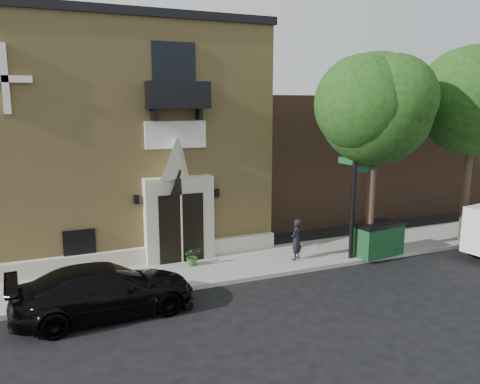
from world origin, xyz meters
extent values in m
plane|color=black|center=(0.00, 0.00, 0.00)|extent=(120.00, 120.00, 0.00)
cube|color=gray|center=(1.00, 1.50, 0.07)|extent=(42.00, 3.00, 0.15)
cube|color=tan|center=(-3.00, 8.00, 4.50)|extent=(12.00, 10.00, 9.00)
cube|color=black|center=(-3.00, 8.00, 9.15)|extent=(12.20, 10.20, 0.30)
cube|color=beige|center=(-3.00, 2.88, 0.45)|extent=(12.00, 0.30, 0.60)
cube|color=beige|center=(-1.00, 2.75, 1.75)|extent=(2.60, 0.55, 3.20)
pyramid|color=beige|center=(-1.00, 2.75, 4.10)|extent=(2.60, 0.55, 1.50)
cube|color=black|center=(-1.00, 2.46, 1.45)|extent=(1.70, 0.06, 2.60)
cube|color=beige|center=(-1.00, 2.42, 1.45)|extent=(0.06, 0.04, 2.60)
cube|color=white|center=(-1.00, 2.94, 4.90)|extent=(2.30, 0.10, 1.00)
cube|color=black|center=(-1.00, 2.55, 5.90)|extent=(2.20, 0.90, 0.10)
cube|color=black|center=(-1.00, 2.12, 6.35)|extent=(2.20, 0.06, 0.90)
cube|color=black|center=(-2.05, 2.55, 6.35)|extent=(0.06, 0.90, 0.90)
cube|color=black|center=(0.05, 2.55, 6.35)|extent=(0.06, 0.90, 0.90)
cube|color=black|center=(-1.00, 2.97, 7.10)|extent=(1.60, 0.08, 2.20)
cube|color=white|center=(-6.50, 2.92, 6.80)|extent=(0.22, 0.14, 2.20)
cube|color=white|center=(-6.50, 2.92, 6.80)|extent=(1.60, 0.14, 0.22)
cube|color=black|center=(-4.60, 2.95, 1.15)|extent=(1.10, 0.10, 1.00)
cube|color=red|center=(-4.60, 2.98, 1.15)|extent=(0.85, 0.06, 0.75)
cube|color=black|center=(-2.55, 2.88, 2.60)|extent=(0.18, 0.18, 0.32)
cube|color=black|center=(0.55, 2.88, 2.60)|extent=(0.18, 0.18, 0.32)
cube|color=brown|center=(12.00, 9.00, 3.20)|extent=(18.00, 8.00, 6.40)
cylinder|color=#38281C|center=(6.00, 0.45, 2.25)|extent=(0.32, 0.32, 4.20)
sphere|color=#123A0F|center=(6.00, 0.45, 5.82)|extent=(4.20, 4.20, 4.20)
sphere|color=#123A0F|center=(6.80, 0.75, 5.52)|extent=(3.36, 3.36, 3.36)
sphere|color=#123A0F|center=(5.30, 0.25, 6.02)|extent=(3.57, 3.57, 3.57)
sphere|color=#123A0F|center=(6.20, -0.25, 6.22)|extent=(3.15, 3.15, 3.15)
cylinder|color=#38281C|center=(11.00, 0.45, 2.36)|extent=(0.32, 0.32, 4.42)
sphere|color=#123A0F|center=(11.00, 0.45, 6.15)|extent=(4.50, 4.50, 4.50)
sphere|color=#123A0F|center=(10.30, 0.25, 6.35)|extent=(3.82, 3.82, 3.83)
imported|color=black|center=(-4.18, -0.74, 0.75)|extent=(5.27, 2.41, 1.49)
cylinder|color=black|center=(10.11, -0.99, 0.40)|extent=(0.82, 0.38, 0.79)
cylinder|color=black|center=(5.15, 0.39, 3.48)|extent=(0.18, 0.18, 6.66)
cube|color=#125729|center=(5.65, 0.42, 3.59)|extent=(0.94, 0.09, 0.24)
cube|color=#125729|center=(5.12, 0.89, 3.87)|extent=(0.09, 0.94, 0.24)
cylinder|color=#AC2913|center=(7.07, 0.20, 0.19)|extent=(0.36, 0.36, 0.08)
cylinder|color=#AC2913|center=(7.07, 0.20, 0.50)|extent=(0.26, 0.26, 0.54)
sphere|color=#AC2913|center=(7.07, 0.20, 0.80)|extent=(0.26, 0.26, 0.26)
cylinder|color=#AC2913|center=(7.07, 0.20, 0.55)|extent=(0.45, 0.12, 0.12)
cube|color=#103C1F|center=(6.34, 0.37, 0.74)|extent=(2.04, 1.30, 1.17)
cube|color=black|center=(6.34, 0.37, 1.38)|extent=(2.10, 1.36, 0.13)
imported|color=#335A26|center=(-0.75, 1.96, 0.50)|extent=(0.64, 0.56, 0.70)
imported|color=black|center=(3.10, 1.05, 0.94)|extent=(0.69, 0.65, 1.58)
camera|label=1|loc=(-5.48, -13.93, 6.05)|focal=35.00mm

